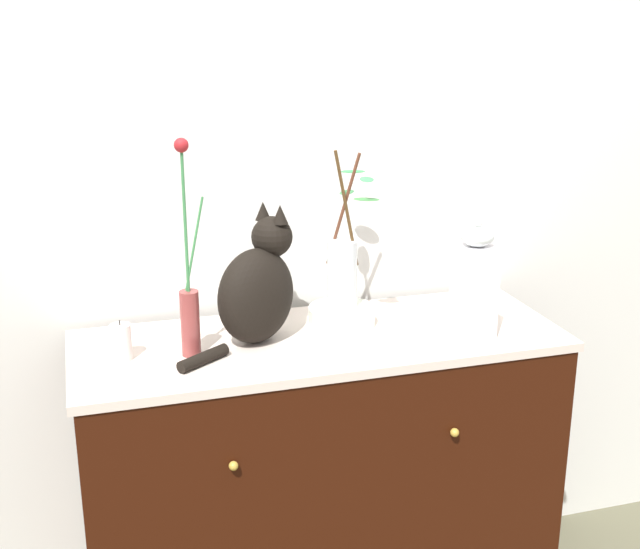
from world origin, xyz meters
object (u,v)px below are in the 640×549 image
at_px(cat_sitting, 257,288).
at_px(vase_glass_clear, 343,269).
at_px(bowl_porcelain, 342,316).
at_px(jar_lidded_porcelain, 475,284).
at_px(vase_slim_green, 189,302).
at_px(sideboard, 320,487).
at_px(candle_pillar, 121,342).

xyz_separation_m(cat_sitting, vase_glass_clear, (0.25, 0.04, 0.02)).
height_order(bowl_porcelain, jar_lidded_porcelain, jar_lidded_porcelain).
bearing_deg(vase_slim_green, cat_sitting, 13.94).
distance_m(vase_slim_green, jar_lidded_porcelain, 0.76).
xyz_separation_m(vase_glass_clear, jar_lidded_porcelain, (0.31, -0.19, -0.02)).
distance_m(sideboard, cat_sitting, 0.65).
xyz_separation_m(cat_sitting, vase_slim_green, (-0.19, -0.05, -0.00)).
distance_m(bowl_porcelain, jar_lidded_porcelain, 0.39).
bearing_deg(sideboard, vase_glass_clear, 37.96).
height_order(sideboard, bowl_porcelain, bowl_porcelain).
distance_m(sideboard, jar_lidded_porcelain, 0.75).
height_order(sideboard, candle_pillar, candle_pillar).
distance_m(sideboard, candle_pillar, 0.75).
height_order(sideboard, vase_glass_clear, vase_glass_clear).
distance_m(cat_sitting, vase_slim_green, 0.19).
height_order(cat_sitting, vase_slim_green, vase_slim_green).
xyz_separation_m(bowl_porcelain, vase_glass_clear, (0.00, -0.00, 0.14)).
bearing_deg(sideboard, bowl_porcelain, 38.71).
xyz_separation_m(vase_slim_green, candle_pillar, (-0.18, 0.02, -0.10)).
relative_size(bowl_porcelain, jar_lidded_porcelain, 0.56).
distance_m(vase_glass_clear, candle_pillar, 0.63).
relative_size(sideboard, cat_sitting, 3.53).
bearing_deg(vase_slim_green, bowl_porcelain, 11.80).
bearing_deg(bowl_porcelain, vase_glass_clear, -11.60).
xyz_separation_m(vase_slim_green, jar_lidded_porcelain, (0.76, -0.09, 0.01)).
bearing_deg(jar_lidded_porcelain, vase_glass_clear, 149.26).
height_order(sideboard, cat_sitting, cat_sitting).
relative_size(cat_sitting, candle_pillar, 3.54).
xyz_separation_m(vase_slim_green, bowl_porcelain, (0.44, 0.09, -0.12)).
bearing_deg(bowl_porcelain, sideboard, -141.29).
relative_size(vase_slim_green, bowl_porcelain, 3.00).
distance_m(cat_sitting, candle_pillar, 0.38).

